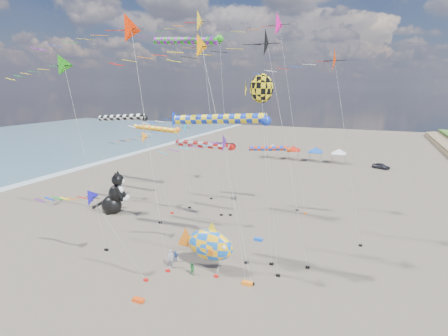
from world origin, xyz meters
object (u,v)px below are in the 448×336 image
cat_inflatable (113,192)px  child_green (192,269)px  person_adult (171,259)px  fish_inflatable (210,245)px  parked_car (381,166)px  child_blue (175,256)px

cat_inflatable → child_green: size_ratio=4.88×
person_adult → fish_inflatable: bearing=-28.2°
fish_inflatable → person_adult: bearing=-163.5°
fish_inflatable → child_green: (-1.05, -1.52, -1.87)m
fish_inflatable → parked_car: 52.93m
cat_inflatable → child_blue: bearing=-51.2°
fish_inflatable → parked_car: fish_inflatable is taller
cat_inflatable → fish_inflatable: (18.13, -8.54, -0.40)m
cat_inflatable → parked_car: bearing=30.7°
fish_inflatable → child_blue: bearing=177.8°
person_adult → child_green: 2.52m
fish_inflatable → child_green: 2.63m
cat_inflatable → person_adult: cat_inflatable is taller
cat_inflatable → fish_inflatable: 20.05m
person_adult → child_blue: (-0.23, 1.18, -0.33)m
child_blue → parked_car: 53.95m
cat_inflatable → child_green: bearing=-51.4°
cat_inflatable → person_adult: (14.63, -9.58, -1.98)m
child_green → parked_car: parked_car is taller
cat_inflatable → person_adult: size_ratio=3.26×
child_green → parked_car: size_ratio=0.33×
fish_inflatable → person_adult: size_ratio=3.33×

